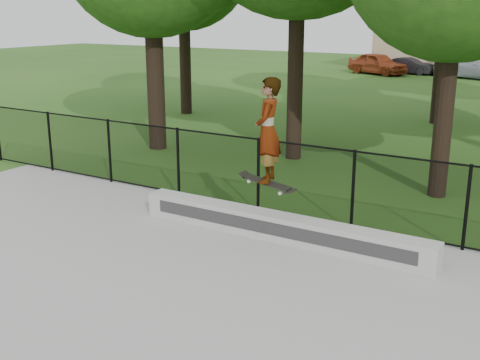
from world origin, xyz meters
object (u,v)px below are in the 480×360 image
at_px(grind_ledge, 279,227).
at_px(skater_airborne, 268,132).
at_px(car_b, 409,66).
at_px(car_a, 378,63).
at_px(car_c, 473,67).

relative_size(grind_ledge, skater_airborne, 2.92).
height_order(car_b, skater_airborne, skater_airborne).
distance_m(car_a, car_c, 5.70).
distance_m(car_a, skater_airborne, 30.10).
height_order(grind_ledge, skater_airborne, skater_airborne).
distance_m(grind_ledge, car_b, 30.59).
bearing_deg(car_b, car_c, -90.52).
bearing_deg(grind_ledge, car_b, 102.13).
bearing_deg(grind_ledge, car_c, 94.80).
relative_size(car_a, skater_airborne, 2.08).
height_order(grind_ledge, car_b, car_b).
bearing_deg(car_b, grind_ledge, -160.75).
xyz_separation_m(grind_ledge, car_a, (-8.12, 28.69, 0.39)).
xyz_separation_m(car_b, skater_airborne, (6.33, -30.19, 1.51)).
relative_size(grind_ledge, car_c, 1.31).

